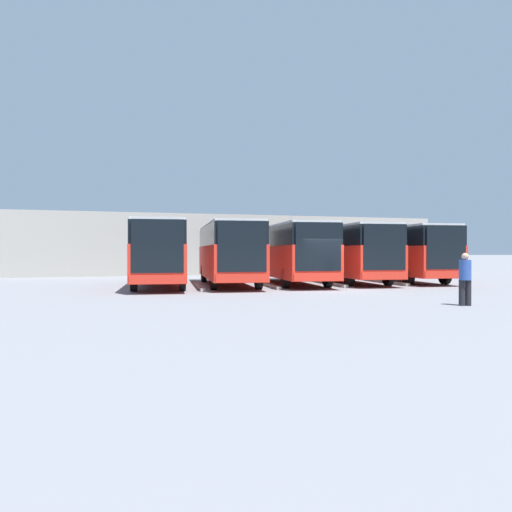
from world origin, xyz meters
name	(u,v)px	position (x,y,z in m)	size (l,w,h in m)	color
ground_plane	(330,291)	(0.00, 0.00, 0.00)	(600.00, 600.00, 0.00)	gray
bus_0	(400,252)	(-7.59, -5.78, 1.90)	(3.72, 10.87, 3.41)	red
curb_divider_0	(387,282)	(-5.70, -4.21, 0.07)	(0.24, 5.24, 0.15)	#9E9E99
bus_1	(348,252)	(-3.80, -5.62, 1.90)	(3.72, 10.87, 3.41)	red
curb_divider_1	(330,283)	(-1.90, -4.05, 0.07)	(0.24, 5.24, 0.15)	#9E9E99
bus_2	(291,252)	(0.00, -5.25, 1.90)	(3.72, 10.87, 3.41)	red
curb_divider_2	(269,285)	(1.90, -3.68, 0.07)	(0.24, 5.24, 0.15)	#9E9E99
bus_3	(228,252)	(3.80, -5.17, 1.90)	(3.72, 10.87, 3.41)	red
curb_divider_3	(200,286)	(5.70, -3.59, 0.07)	(0.24, 5.24, 0.15)	#9E9E99
bus_4	(159,252)	(7.60, -5.21, 1.90)	(3.72, 10.87, 3.41)	red
pedestrian	(465,277)	(-1.60, 7.59, 0.98)	(0.50, 0.50, 1.83)	black
station_building	(226,245)	(0.00, -22.07, 2.52)	(36.07, 11.67, 4.97)	#A8A399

